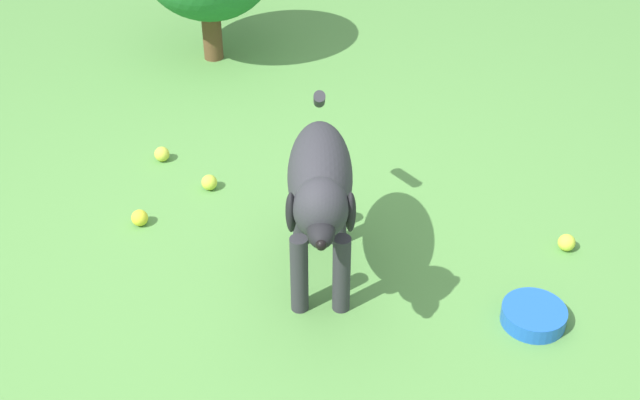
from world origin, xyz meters
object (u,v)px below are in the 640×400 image
object	(u,v)px
tennis_ball_2	(209,182)
water_bowl	(534,315)
tennis_ball_3	(140,218)
tennis_ball_1	(162,154)
dog	(320,187)
tennis_ball_0	(567,243)

from	to	relation	value
tennis_ball_2	water_bowl	xyz separation A→B (m)	(1.43, 0.04, -0.00)
tennis_ball_3	water_bowl	world-z (taller)	tennis_ball_3
tennis_ball_1	dog	bearing A→B (deg)	-14.13
tennis_ball_0	tennis_ball_1	xyz separation A→B (m)	(-1.68, -0.43, 0.00)
dog	tennis_ball_1	xyz separation A→B (m)	(-1.03, 0.26, -0.39)
water_bowl	tennis_ball_3	bearing A→B (deg)	-165.54
tennis_ball_2	tennis_ball_1	bearing A→B (deg)	171.94
dog	tennis_ball_2	bearing A→B (deg)	-142.41
tennis_ball_0	dog	bearing A→B (deg)	-133.07
tennis_ball_0	tennis_ball_2	size ratio (longest dim) A/B	1.00
dog	tennis_ball_1	distance (m)	1.13
tennis_ball_2	tennis_ball_3	size ratio (longest dim) A/B	1.00
water_bowl	tennis_ball_1	bearing A→B (deg)	179.87
tennis_ball_0	tennis_ball_2	bearing A→B (deg)	-160.70
dog	water_bowl	bearing A→B (deg)	74.17
tennis_ball_1	water_bowl	size ratio (longest dim) A/B	0.30
tennis_ball_2	water_bowl	size ratio (longest dim) A/B	0.30
dog	tennis_ball_1	size ratio (longest dim) A/B	12.08
dog	tennis_ball_3	distance (m)	0.88
tennis_ball_2	tennis_ball_0	bearing A→B (deg)	19.30
tennis_ball_1	tennis_ball_2	size ratio (longest dim) A/B	1.00
dog	tennis_ball_0	distance (m)	1.03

